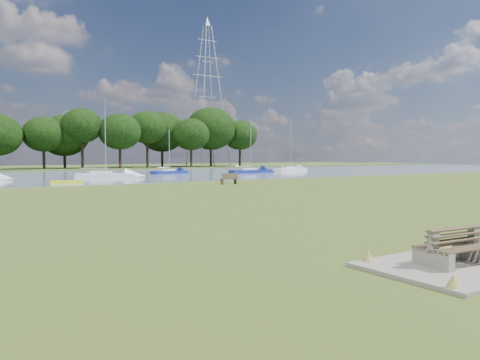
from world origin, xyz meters
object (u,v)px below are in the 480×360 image
kayak (67,182)px  pylon (208,74)px  bench_pair (454,248)px  riverbank_bench (229,179)px  sailboat_6 (169,171)px  sailboat_4 (290,168)px  sailboat_3 (250,170)px  sailboat_7 (105,174)px

kayak → pylon: bearing=66.6°
bench_pair → riverbank_bench: bench_pair is taller
sailboat_6 → sailboat_4: bearing=-14.4°
bench_pair → sailboat_3: size_ratio=0.22×
riverbank_bench → sailboat_6: (4.83, 24.14, -0.07)m
pylon → sailboat_4: bearing=-92.5°
kayak → pylon: 63.46m
riverbank_bench → bench_pair: bearing=-110.0°
bench_pair → kayak: bearing=95.1°
sailboat_4 → sailboat_6: 21.41m
kayak → sailboat_7: (6.46, 9.31, 0.34)m
sailboat_3 → sailboat_7: sailboat_7 is taller
riverbank_bench → pylon: 63.21m
sailboat_6 → sailboat_7: bearing=-162.0°
sailboat_6 → kayak: bearing=-149.7°
riverbank_bench → pylon: bearing=64.8°
sailboat_3 → sailboat_4: (10.03, 2.82, 0.01)m
kayak → pylon: (40.27, 44.66, 20.26)m
kayak → sailboat_3: 31.11m
sailboat_3 → kayak: bearing=-156.3°
sailboat_4 → sailboat_7: 32.86m
sailboat_3 → sailboat_4: 10.42m
sailboat_3 → sailboat_7: bearing=-172.4°
sailboat_6 → pylon: bearing=40.9°
kayak → sailboat_7: size_ratio=0.32×
bench_pair → sailboat_3: bearing=65.3°
sailboat_4 → sailboat_6: bearing=167.1°
sailboat_7 → sailboat_4: bearing=32.7°
sailboat_7 → sailboat_3: bearing=29.5°
pylon → sailboat_6: bearing=-127.9°
riverbank_bench → sailboat_7: size_ratio=0.18×
sailboat_4 → kayak: bearing=-169.5°
pylon → sailboat_4: 36.35m
sailboat_4 → riverbank_bench: bearing=-148.5°
sailboat_6 → bench_pair: bearing=-118.7°
bench_pair → sailboat_4: size_ratio=0.22×
sailboat_6 → sailboat_3: bearing=-30.7°
bench_pair → pylon: bearing=69.2°
riverbank_bench → sailboat_4: sailboat_4 is taller
riverbank_bench → pylon: (27.54, 53.29, 19.93)m
riverbank_bench → kayak: bearing=148.0°
kayak → sailboat_7: bearing=73.9°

